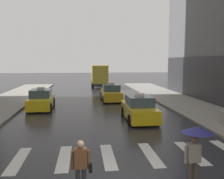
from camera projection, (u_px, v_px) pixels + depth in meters
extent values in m
cube|color=silver|center=(18.00, 160.00, 9.82)|extent=(0.50, 2.80, 0.01)
cube|color=silver|center=(64.00, 158.00, 10.02)|extent=(0.50, 2.80, 0.01)
cube|color=silver|center=(108.00, 156.00, 10.23)|extent=(0.50, 2.80, 0.01)
cube|color=silver|center=(150.00, 154.00, 10.43)|extent=(0.50, 2.80, 0.01)
cube|color=silver|center=(191.00, 152.00, 10.64)|extent=(0.50, 2.80, 0.01)
cube|color=yellow|center=(139.00, 111.00, 16.64)|extent=(1.83, 4.51, 0.84)
cube|color=#384C5B|center=(139.00, 101.00, 16.45)|extent=(1.61, 2.11, 0.64)
cube|color=silver|center=(139.00, 95.00, 16.41)|extent=(0.60, 0.24, 0.18)
cylinder|color=black|center=(123.00, 111.00, 17.90)|extent=(0.22, 0.66, 0.66)
cylinder|color=black|center=(146.00, 110.00, 18.09)|extent=(0.22, 0.66, 0.66)
cylinder|color=black|center=(130.00, 120.00, 15.24)|extent=(0.22, 0.66, 0.66)
cylinder|color=black|center=(157.00, 119.00, 15.42)|extent=(0.22, 0.66, 0.66)
cube|color=#F2EAB2|center=(124.00, 105.00, 18.80)|extent=(0.20, 0.04, 0.14)
cube|color=#F2EAB2|center=(141.00, 105.00, 18.94)|extent=(0.20, 0.04, 0.14)
cube|color=yellow|center=(41.00, 102.00, 20.56)|extent=(1.91, 4.54, 0.84)
cube|color=#384C5B|center=(41.00, 93.00, 20.37)|extent=(1.65, 2.14, 0.64)
cube|color=silver|center=(41.00, 88.00, 20.33)|extent=(0.61, 0.26, 0.18)
cylinder|color=black|center=(34.00, 102.00, 21.79)|extent=(0.24, 0.67, 0.66)
cylinder|color=black|center=(53.00, 102.00, 22.03)|extent=(0.24, 0.67, 0.66)
cylinder|color=black|center=(28.00, 108.00, 19.14)|extent=(0.24, 0.67, 0.66)
cylinder|color=black|center=(50.00, 107.00, 19.37)|extent=(0.24, 0.67, 0.66)
cube|color=#F2EAB2|center=(38.00, 98.00, 22.70)|extent=(0.20, 0.05, 0.14)
cube|color=#F2EAB2|center=(52.00, 97.00, 22.87)|extent=(0.20, 0.05, 0.14)
cube|color=gold|center=(111.00, 95.00, 24.89)|extent=(1.81, 4.50, 0.84)
cube|color=#384C5B|center=(111.00, 88.00, 24.71)|extent=(1.60, 2.10, 0.64)
cube|color=silver|center=(111.00, 84.00, 24.66)|extent=(0.60, 0.24, 0.18)
cylinder|color=black|center=(102.00, 95.00, 26.15)|extent=(0.22, 0.66, 0.66)
cylinder|color=black|center=(118.00, 95.00, 26.35)|extent=(0.22, 0.66, 0.66)
cylinder|color=black|center=(104.00, 99.00, 23.49)|extent=(0.22, 0.66, 0.66)
cylinder|color=black|center=(121.00, 99.00, 23.68)|extent=(0.22, 0.66, 0.66)
cube|color=#F2EAB2|center=(103.00, 92.00, 27.05)|extent=(0.20, 0.04, 0.14)
cube|color=#F2EAB2|center=(114.00, 92.00, 27.20)|extent=(0.20, 0.04, 0.14)
cube|color=#2D2D2D|center=(99.00, 83.00, 36.92)|extent=(1.90, 6.63, 0.40)
cube|color=silver|center=(98.00, 74.00, 40.04)|extent=(2.13, 1.83, 2.10)
cube|color=#384C5B|center=(98.00, 71.00, 40.91)|extent=(1.89, 0.07, 0.95)
cube|color=gold|center=(100.00, 74.00, 35.86)|extent=(2.27, 4.83, 2.50)
cylinder|color=black|center=(92.00, 83.00, 39.90)|extent=(0.29, 0.90, 0.90)
cylinder|color=black|center=(105.00, 83.00, 40.10)|extent=(0.29, 0.90, 0.90)
cylinder|color=black|center=(93.00, 86.00, 35.42)|extent=(0.29, 0.90, 0.90)
cylinder|color=black|center=(107.00, 85.00, 35.62)|extent=(0.29, 0.90, 0.90)
cylinder|color=#473D33|center=(189.00, 175.00, 7.67)|extent=(0.14, 0.14, 0.82)
cylinder|color=#473D33|center=(195.00, 174.00, 7.69)|extent=(0.14, 0.14, 0.82)
cube|color=gray|center=(193.00, 152.00, 7.59)|extent=(0.36, 0.24, 0.60)
sphere|color=brown|center=(194.00, 139.00, 7.55)|extent=(0.22, 0.22, 0.22)
cylinder|color=gray|center=(186.00, 154.00, 7.57)|extent=(0.09, 0.09, 0.55)
cylinder|color=gray|center=(200.00, 154.00, 7.63)|extent=(0.09, 0.09, 0.55)
cylinder|color=#4C4C4C|center=(197.00, 143.00, 7.57)|extent=(0.02, 0.02, 1.00)
cone|color=navy|center=(198.00, 130.00, 7.53)|extent=(0.96, 0.96, 0.20)
cube|color=brown|center=(81.00, 158.00, 7.15)|extent=(0.36, 0.24, 0.60)
sphere|color=tan|center=(80.00, 144.00, 7.10)|extent=(0.22, 0.22, 0.22)
cylinder|color=brown|center=(73.00, 160.00, 7.13)|extent=(0.09, 0.09, 0.55)
cylinder|color=brown|center=(89.00, 159.00, 7.18)|extent=(0.09, 0.09, 0.55)
cube|color=black|center=(90.00, 167.00, 7.21)|extent=(0.10, 0.20, 0.28)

